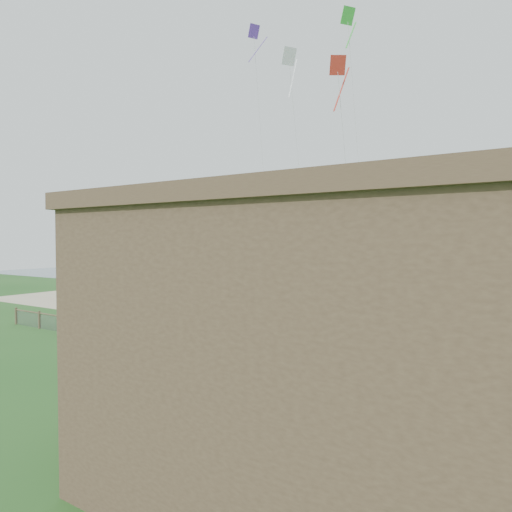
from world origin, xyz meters
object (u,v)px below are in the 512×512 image
at_px(motel, 430,355).
at_px(picnic_table, 344,388).
at_px(octopus_kite, 288,217).
at_px(chainlink_fence, 203,348).

xyz_separation_m(motel, picnic_table, (-4.46, 5.58, -3.17)).
bearing_deg(octopus_kite, picnic_table, -58.21).
bearing_deg(motel, picnic_table, 128.65).
distance_m(chainlink_fence, motel, 15.06).
height_order(motel, octopus_kite, octopus_kite).
relative_size(chainlink_fence, motel, 2.41).
relative_size(picnic_table, octopus_kite, 0.26).
bearing_deg(chainlink_fence, motel, -28.30).
bearing_deg(picnic_table, chainlink_fence, -170.65).
relative_size(motel, picnic_table, 9.54).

